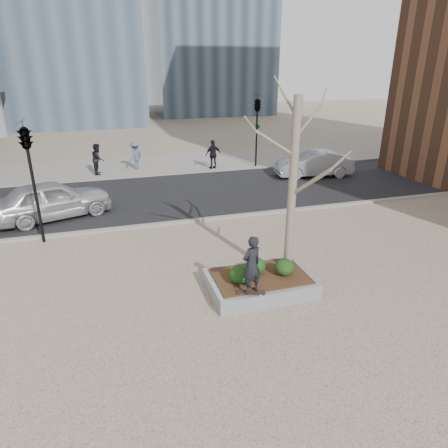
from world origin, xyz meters
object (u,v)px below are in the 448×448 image
object	(u,v)px
planter	(260,283)
skateboard	(251,293)
police_car	(52,200)
skateboarder	(252,265)

from	to	relation	value
planter	skateboard	world-z (taller)	skateboard
police_car	skateboard	bearing A→B (deg)	-166.45
skateboarder	skateboard	bearing A→B (deg)	159.82
skateboarder	police_car	xyz separation A→B (m)	(-5.71, 8.99, -0.49)
planter	police_car	bearing A→B (deg)	127.72
police_car	skateboarder	bearing A→B (deg)	-166.45
planter	police_car	size ratio (longest dim) A/B	0.62
planter	skateboard	xyz separation A→B (m)	(-0.60, -0.82, 0.26)
skateboard	police_car	distance (m)	10.65
skateboard	planter	bearing A→B (deg)	73.45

